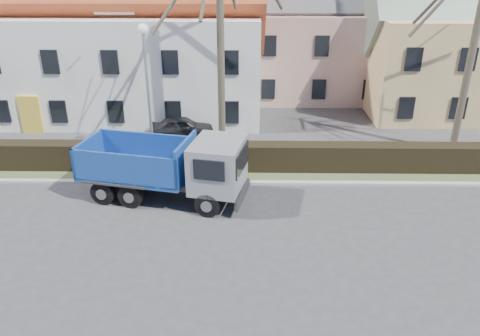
{
  "coord_description": "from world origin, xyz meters",
  "views": [
    {
      "loc": [
        -0.71,
        -14.21,
        9.44
      ],
      "look_at": [
        -0.98,
        2.82,
        1.6
      ],
      "focal_mm": 35.0,
      "sensor_mm": 36.0,
      "label": 1
    }
  ],
  "objects_px": {
    "dump_truck": "(158,167)",
    "streetlight": "(149,96)",
    "parked_car_a": "(182,127)",
    "cart_frame": "(197,175)"
  },
  "relations": [
    {
      "from": "dump_truck",
      "to": "streetlight",
      "type": "bearing_deg",
      "value": 116.34
    },
    {
      "from": "streetlight",
      "to": "parked_car_a",
      "type": "distance_m",
      "value": 4.55
    },
    {
      "from": "dump_truck",
      "to": "streetlight",
      "type": "xyz_separation_m",
      "value": [
        -0.94,
        3.7,
        1.94
      ]
    },
    {
      "from": "dump_truck",
      "to": "streetlight",
      "type": "height_order",
      "value": "streetlight"
    },
    {
      "from": "streetlight",
      "to": "cart_frame",
      "type": "xyz_separation_m",
      "value": [
        2.38,
        -2.2,
        -3.01
      ]
    },
    {
      "from": "cart_frame",
      "to": "dump_truck",
      "type": "bearing_deg",
      "value": -133.88
    },
    {
      "from": "streetlight",
      "to": "cart_frame",
      "type": "height_order",
      "value": "streetlight"
    },
    {
      "from": "cart_frame",
      "to": "parked_car_a",
      "type": "height_order",
      "value": "parked_car_a"
    },
    {
      "from": "streetlight",
      "to": "cart_frame",
      "type": "bearing_deg",
      "value": -42.82
    },
    {
      "from": "dump_truck",
      "to": "cart_frame",
      "type": "xyz_separation_m",
      "value": [
        1.44,
        1.49,
        -1.07
      ]
    }
  ]
}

